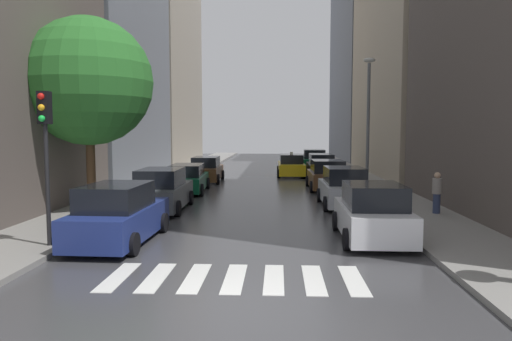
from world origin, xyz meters
TOP-DOWN VIEW (x-y plane):
  - ground_plane at (0.00, 24.00)m, footprint 28.00×72.00m
  - sidewalk_left at (-6.50, 24.00)m, footprint 3.00×72.00m
  - sidewalk_right at (6.50, 24.00)m, footprint 3.00×72.00m
  - crosswalk_stripes at (0.00, 1.97)m, footprint 5.85×2.20m
  - building_left_far at (-11.00, 39.09)m, footprint 6.00×15.95m
  - building_right_mid at (11.00, 28.14)m, footprint 6.00×18.13m
  - building_right_far at (11.00, 47.67)m, footprint 6.00×19.54m
  - parked_car_left_nearest at (-3.80, 5.25)m, footprint 2.18×4.58m
  - parked_car_left_second at (-3.93, 11.05)m, footprint 2.17×4.62m
  - parked_car_left_third at (-3.96, 16.85)m, footprint 2.23×4.84m
  - parked_car_left_fourth at (-3.75, 22.24)m, footprint 2.08×4.48m
  - parked_car_right_nearest at (3.89, 5.94)m, footprint 2.12×4.13m
  - parked_car_right_second at (3.89, 12.40)m, footprint 2.11×4.19m
  - parked_car_right_third at (3.77, 18.40)m, footprint 2.24×4.33m
  - parked_car_right_fourth at (3.97, 24.59)m, footprint 1.99×4.79m
  - parked_car_right_fifth at (3.98, 31.15)m, footprint 2.28×4.45m
  - taxi_midroad at (1.94, 26.29)m, footprint 2.12×4.60m
  - pedestrian_near_tree at (7.17, 10.02)m, footprint 0.36×0.36m
  - street_tree_left at (-6.67, 10.38)m, footprint 5.14×5.14m
  - traffic_light_left_corner at (-5.45, 4.24)m, footprint 0.30×0.42m
  - lamp_post_right at (5.55, 15.86)m, footprint 0.60×0.28m

SIDE VIEW (x-z plane):
  - ground_plane at x=0.00m, z-range -0.04..0.00m
  - crosswalk_stripes at x=0.00m, z-range 0.00..0.01m
  - sidewalk_left at x=-6.50m, z-range 0.00..0.15m
  - sidewalk_right at x=6.50m, z-range 0.00..0.15m
  - parked_car_left_third at x=-3.96m, z-range -0.04..1.50m
  - taxi_midroad at x=1.94m, z-range -0.14..1.67m
  - parked_car_left_fourth at x=-3.75m, z-range -0.05..1.60m
  - parked_car_right_third at x=3.77m, z-range -0.06..1.65m
  - parked_car_right_fourth at x=3.97m, z-range -0.06..1.68m
  - parked_car_right_second at x=3.89m, z-range -0.06..1.70m
  - parked_car_right_nearest at x=3.89m, z-range -0.06..1.70m
  - parked_car_left_second at x=-3.93m, z-range -0.06..1.72m
  - parked_car_right_fifth at x=3.98m, z-range -0.06..1.72m
  - parked_car_left_nearest at x=-3.80m, z-range -0.06..1.73m
  - pedestrian_near_tree at x=7.17m, z-range 0.18..1.79m
  - traffic_light_left_corner at x=-5.45m, z-range 1.14..5.44m
  - lamp_post_right at x=5.55m, z-range 0.68..7.56m
  - street_tree_left at x=-6.67m, z-range 1.45..9.20m
  - building_right_mid at x=11.00m, z-range 0.00..19.05m
  - building_right_far at x=11.00m, z-range 0.00..23.99m
  - building_left_far at x=-11.00m, z-range 0.00..25.30m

